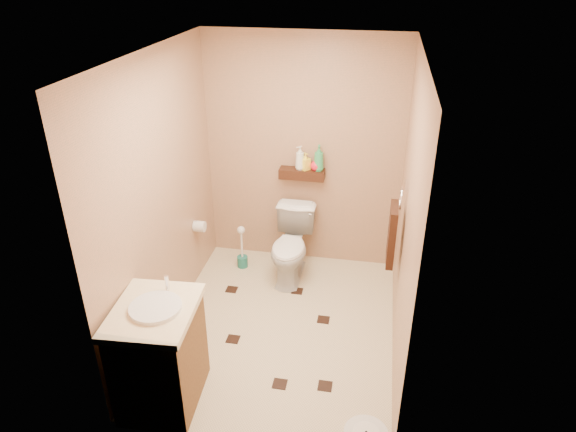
# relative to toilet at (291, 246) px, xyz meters

# --- Properties ---
(ground) EXTENTS (2.50, 2.50, 0.00)m
(ground) POSITION_rel_toilet_xyz_m (0.05, -0.83, -0.36)
(ground) COLOR beige
(ground) RESTS_ON ground
(wall_back) EXTENTS (2.00, 0.04, 2.40)m
(wall_back) POSITION_rel_toilet_xyz_m (0.05, 0.42, 0.84)
(wall_back) COLOR #A37B5D
(wall_back) RESTS_ON ground
(wall_front) EXTENTS (2.00, 0.04, 2.40)m
(wall_front) POSITION_rel_toilet_xyz_m (0.05, -2.08, 0.84)
(wall_front) COLOR #A37B5D
(wall_front) RESTS_ON ground
(wall_left) EXTENTS (0.04, 2.50, 2.40)m
(wall_left) POSITION_rel_toilet_xyz_m (-0.95, -0.83, 0.84)
(wall_left) COLOR #A37B5D
(wall_left) RESTS_ON ground
(wall_right) EXTENTS (0.04, 2.50, 2.40)m
(wall_right) POSITION_rel_toilet_xyz_m (1.05, -0.83, 0.84)
(wall_right) COLOR #A37B5D
(wall_right) RESTS_ON ground
(ceiling) EXTENTS (2.00, 2.50, 0.02)m
(ceiling) POSITION_rel_toilet_xyz_m (0.05, -0.83, 2.04)
(ceiling) COLOR white
(ceiling) RESTS_ON wall_back
(wall_shelf) EXTENTS (0.46, 0.14, 0.10)m
(wall_shelf) POSITION_rel_toilet_xyz_m (0.05, 0.34, 0.66)
(wall_shelf) COLOR #3D1D10
(wall_shelf) RESTS_ON wall_back
(floor_accents) EXTENTS (1.18, 1.35, 0.01)m
(floor_accents) POSITION_rel_toilet_xyz_m (0.06, -0.88, -0.36)
(floor_accents) COLOR black
(floor_accents) RESTS_ON ground
(toilet) EXTENTS (0.41, 0.71, 0.72)m
(toilet) POSITION_rel_toilet_xyz_m (0.00, 0.00, 0.00)
(toilet) COLOR white
(toilet) RESTS_ON ground
(vanity) EXTENTS (0.60, 0.72, 0.96)m
(vanity) POSITION_rel_toilet_xyz_m (-0.65, -1.78, 0.07)
(vanity) COLOR brown
(vanity) RESTS_ON ground
(toilet_brush) EXTENTS (0.11, 0.11, 0.49)m
(toilet_brush) POSITION_rel_toilet_xyz_m (-0.55, 0.09, -0.19)
(toilet_brush) COLOR #1A6A60
(toilet_brush) RESTS_ON ground
(towel_ring) EXTENTS (0.12, 0.30, 0.76)m
(towel_ring) POSITION_rel_toilet_xyz_m (0.96, -0.58, 0.59)
(towel_ring) COLOR silver
(towel_ring) RESTS_ON wall_right
(toilet_paper) EXTENTS (0.12, 0.11, 0.12)m
(toilet_paper) POSITION_rel_toilet_xyz_m (-0.89, -0.18, 0.24)
(toilet_paper) COLOR silver
(toilet_paper) RESTS_ON wall_left
(bottle_a) EXTENTS (0.13, 0.13, 0.24)m
(bottle_a) POSITION_rel_toilet_xyz_m (0.03, 0.34, 0.83)
(bottle_a) COLOR silver
(bottle_a) RESTS_ON wall_shelf
(bottle_b) EXTENTS (0.11, 0.11, 0.18)m
(bottle_b) POSITION_rel_toilet_xyz_m (0.08, 0.34, 0.80)
(bottle_b) COLOR yellow
(bottle_b) RESTS_ON wall_shelf
(bottle_c) EXTENTS (0.15, 0.15, 0.14)m
(bottle_c) POSITION_rel_toilet_xyz_m (0.19, 0.34, 0.78)
(bottle_c) COLOR red
(bottle_c) RESTS_ON wall_shelf
(bottle_d) EXTENTS (0.11, 0.11, 0.26)m
(bottle_d) POSITION_rel_toilet_xyz_m (0.22, 0.34, 0.84)
(bottle_d) COLOR #349D5B
(bottle_d) RESTS_ON wall_shelf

